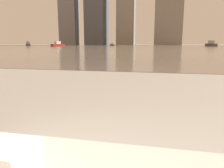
# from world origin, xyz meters

# --- Properties ---
(harbor_water) EXTENTS (180.00, 110.00, 0.01)m
(harbor_water) POSITION_xyz_m (0.00, 62.00, 0.01)
(harbor_water) COLOR gray
(harbor_water) RESTS_ON ground_plane
(harbor_boat_0) EXTENTS (3.35, 4.19, 1.53)m
(harbor_boat_0) POSITION_xyz_m (-41.66, 64.86, 0.55)
(harbor_boat_0) COLOR #4C4C51
(harbor_boat_0) RESTS_ON harbor_water
(harbor_boat_1) EXTENTS (2.21, 2.74, 1.00)m
(harbor_boat_1) POSITION_xyz_m (-16.77, 79.09, 0.36)
(harbor_boat_1) COLOR #4C4C51
(harbor_boat_1) RESTS_ON harbor_water
(harbor_boat_2) EXTENTS (2.90, 3.92, 1.41)m
(harbor_boat_2) POSITION_xyz_m (-27.17, 56.61, 0.51)
(harbor_boat_2) COLOR maroon
(harbor_boat_2) RESTS_ON harbor_water
(harbor_boat_3) EXTENTS (2.62, 4.66, 1.65)m
(harbor_boat_3) POSITION_xyz_m (14.69, 68.55, 0.59)
(harbor_boat_3) COLOR #4C4C51
(harbor_boat_3) RESTS_ON harbor_water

